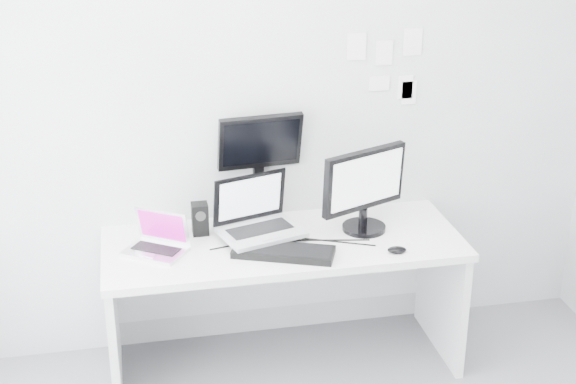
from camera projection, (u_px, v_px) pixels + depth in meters
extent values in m
plane|color=silver|center=(270.00, 102.00, 4.27)|extent=(3.60, 0.00, 3.60)
cube|color=white|center=(283.00, 304.00, 4.33)|extent=(1.80, 0.70, 0.73)
cube|color=silver|center=(154.00, 233.00, 4.01)|extent=(0.36, 0.34, 0.21)
cube|color=black|center=(200.00, 219.00, 4.23)|extent=(0.11, 0.11, 0.17)
cube|color=#B2B4BA|center=(261.00, 210.00, 4.13)|extent=(0.47, 0.41, 0.33)
cube|color=black|center=(259.00, 165.00, 4.34)|extent=(0.45, 0.20, 0.59)
cube|color=black|center=(365.00, 189.00, 4.22)|extent=(0.54, 0.40, 0.45)
cube|color=black|center=(283.00, 252.00, 4.03)|extent=(0.52, 0.34, 0.03)
ellipsoid|color=black|center=(397.00, 250.00, 4.05)|extent=(0.10, 0.07, 0.03)
cube|color=white|center=(356.00, 46.00, 4.24)|extent=(0.10, 0.00, 0.14)
cube|color=white|center=(384.00, 53.00, 4.28)|extent=(0.09, 0.00, 0.13)
cube|color=white|center=(413.00, 42.00, 4.29)|extent=(0.10, 0.00, 0.14)
cube|color=white|center=(379.00, 83.00, 4.34)|extent=(0.11, 0.00, 0.08)
cube|color=white|center=(405.00, 87.00, 4.38)|extent=(0.08, 0.00, 0.13)
cube|color=white|center=(409.00, 93.00, 4.39)|extent=(0.08, 0.00, 0.12)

